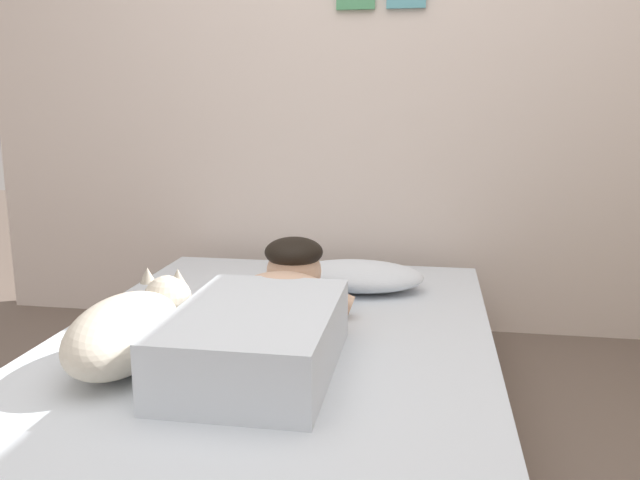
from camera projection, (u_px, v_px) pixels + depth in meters
back_wall at (383, 59)px, 2.97m from camera, size 3.85×0.12×2.50m
bed at (273, 387)px, 2.09m from camera, size 1.41×2.04×0.34m
pillow at (357, 276)px, 2.57m from camera, size 0.52×0.32×0.11m
person_lying at (269, 317)px, 1.91m from camera, size 0.43×0.92×0.27m
dog at (130, 328)px, 1.83m from camera, size 0.26×0.57×0.21m
coffee_cup at (327, 293)px, 2.39m from camera, size 0.12×0.09×0.07m
cell_phone at (248, 318)px, 2.22m from camera, size 0.07×0.14×0.01m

